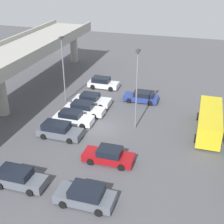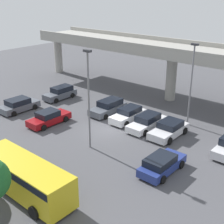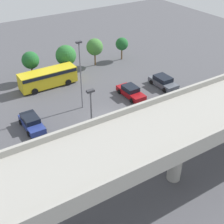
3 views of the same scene
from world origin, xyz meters
name	(u,v)px [view 1 (image 1 of 3)]	position (x,y,z in m)	size (l,w,h in m)	color
ground_plane	(100,128)	(0.00, 0.00, 0.00)	(92.62, 92.62, 0.00)	#4C4C51
parked_car_0	(19,178)	(-10.96, 3.32, 0.75)	(1.99, 4.43, 1.56)	#515660
parked_car_1	(109,156)	(-5.68, -2.80, 0.67)	(2.09, 4.69, 1.45)	maroon
parked_car_2	(59,130)	(-2.89, 3.53, 0.74)	(2.14, 4.72, 1.56)	#515660
parked_car_3	(73,118)	(0.17, 3.25, 0.72)	(2.03, 4.45, 1.50)	silver
parked_car_4	(84,109)	(2.79, 2.97, 0.70)	(2.04, 4.90, 1.49)	silver
parked_car_5	(92,100)	(5.40, 2.93, 0.69)	(2.21, 4.66, 1.47)	silver
parked_car_6	(142,97)	(8.27, -2.95, 0.68)	(2.08, 4.45, 1.41)	navy
parked_car_7	(103,83)	(11.26, 3.38, 0.75)	(1.99, 4.32, 1.57)	silver
parked_car_8	(86,195)	(-11.29, -2.69, 0.71)	(2.25, 4.59, 1.49)	#515660
shuttle_bus	(210,120)	(2.61, -11.45, 1.49)	(8.15, 2.68, 2.49)	gold
lamp_post_near_aisle	(137,85)	(1.24, -3.70, 5.10)	(0.70, 0.35, 8.80)	slate
lamp_post_mid_lot	(63,65)	(5.45, 6.58, 4.92)	(0.70, 0.35, 8.45)	slate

